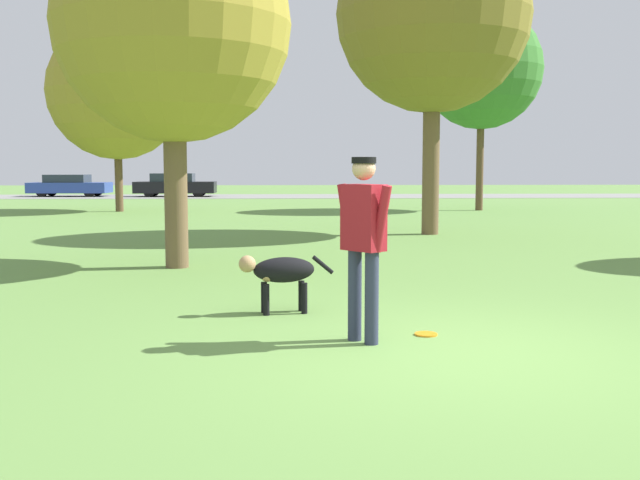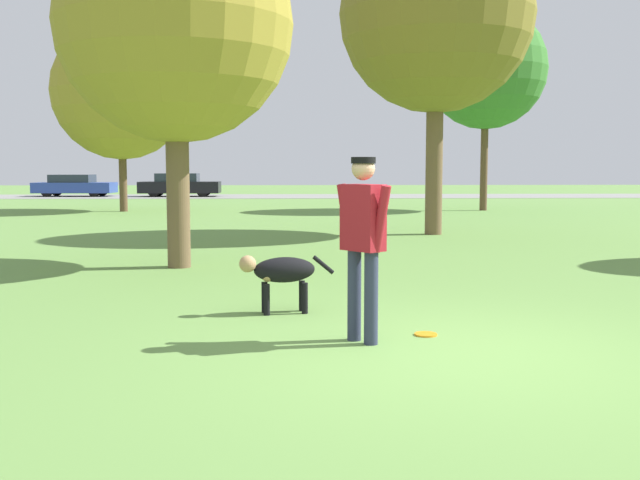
{
  "view_description": "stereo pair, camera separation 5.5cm",
  "coord_description": "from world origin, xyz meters",
  "px_view_note": "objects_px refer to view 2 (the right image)",
  "views": [
    {
      "loc": [
        -1.4,
        -6.49,
        1.65
      ],
      "look_at": [
        -1.06,
        1.13,
        0.9
      ],
      "focal_mm": 42.0,
      "sensor_mm": 36.0,
      "label": 1
    },
    {
      "loc": [
        -1.35,
        -6.5,
        1.65
      ],
      "look_at": [
        -1.06,
        1.13,
        0.9
      ],
      "focal_mm": 42.0,
      "sensor_mm": 36.0,
      "label": 2
    }
  ],
  "objects_px": {
    "dog": "(280,272)",
    "tree_far_right": "(486,69)",
    "parked_car_blue": "(74,186)",
    "tree_near_left": "(175,25)",
    "person": "(363,233)",
    "parked_car_black": "(179,185)",
    "tree_far_left": "(121,91)",
    "tree_mid_center": "(436,16)",
    "frisbee": "(426,334)"
  },
  "relations": [
    {
      "from": "dog",
      "to": "tree_far_right",
      "type": "distance_m",
      "value": 21.47
    },
    {
      "from": "parked_car_blue",
      "to": "tree_near_left",
      "type": "bearing_deg",
      "value": -69.7
    },
    {
      "from": "person",
      "to": "dog",
      "type": "xyz_separation_m",
      "value": [
        -0.79,
        1.43,
        -0.56
      ]
    },
    {
      "from": "tree_near_left",
      "to": "parked_car_blue",
      "type": "xyz_separation_m",
      "value": [
        -10.12,
        29.5,
        -3.29
      ]
    },
    {
      "from": "dog",
      "to": "tree_near_left",
      "type": "height_order",
      "value": "tree_near_left"
    },
    {
      "from": "parked_car_black",
      "to": "person",
      "type": "bearing_deg",
      "value": -78.73
    },
    {
      "from": "tree_far_left",
      "to": "tree_mid_center",
      "type": "distance_m",
      "value": 13.7
    },
    {
      "from": "tree_far_left",
      "to": "frisbee",
      "type": "bearing_deg",
      "value": -70.02
    },
    {
      "from": "person",
      "to": "tree_mid_center",
      "type": "relative_size",
      "value": 0.23
    },
    {
      "from": "dog",
      "to": "parked_car_blue",
      "type": "distance_m",
      "value": 35.48
    },
    {
      "from": "dog",
      "to": "parked_car_blue",
      "type": "xyz_separation_m",
      "value": [
        -11.84,
        33.45,
        0.13
      ]
    },
    {
      "from": "tree_mid_center",
      "to": "tree_far_right",
      "type": "distance_m",
      "value": 10.54
    },
    {
      "from": "tree_mid_center",
      "to": "tree_far_right",
      "type": "height_order",
      "value": "tree_mid_center"
    },
    {
      "from": "person",
      "to": "tree_near_left",
      "type": "distance_m",
      "value": 6.59
    },
    {
      "from": "tree_far_right",
      "to": "parked_car_blue",
      "type": "xyz_separation_m",
      "value": [
        -19.2,
        13.85,
        -4.65
      ]
    },
    {
      "from": "dog",
      "to": "tree_mid_center",
      "type": "bearing_deg",
      "value": -121.02
    },
    {
      "from": "dog",
      "to": "tree_near_left",
      "type": "xyz_separation_m",
      "value": [
        -1.72,
        3.95,
        3.43
      ]
    },
    {
      "from": "person",
      "to": "parked_car_blue",
      "type": "xyz_separation_m",
      "value": [
        -12.63,
        34.87,
        -0.43
      ]
    },
    {
      "from": "dog",
      "to": "tree_far_right",
      "type": "relative_size",
      "value": 0.15
    },
    {
      "from": "person",
      "to": "tree_far_left",
      "type": "distance_m",
      "value": 22.22
    },
    {
      "from": "tree_near_left",
      "to": "parked_car_blue",
      "type": "distance_m",
      "value": 31.36
    },
    {
      "from": "dog",
      "to": "tree_far_right",
      "type": "xyz_separation_m",
      "value": [
        7.36,
        19.59,
        4.79
      ]
    },
    {
      "from": "person",
      "to": "frisbee",
      "type": "relative_size",
      "value": 7.69
    },
    {
      "from": "tree_far_left",
      "to": "parked_car_black",
      "type": "bearing_deg",
      "value": 89.84
    },
    {
      "from": "tree_mid_center",
      "to": "dog",
      "type": "bearing_deg",
      "value": -110.2
    },
    {
      "from": "parked_car_blue",
      "to": "tree_far_left",
      "type": "bearing_deg",
      "value": -66.17
    },
    {
      "from": "frisbee",
      "to": "tree_far_left",
      "type": "relative_size",
      "value": 0.03
    },
    {
      "from": "tree_far_left",
      "to": "tree_mid_center",
      "type": "xyz_separation_m",
      "value": [
        9.64,
        -9.7,
        0.85
      ]
    },
    {
      "from": "dog",
      "to": "frisbee",
      "type": "xyz_separation_m",
      "value": [
        1.44,
        -1.16,
        -0.46
      ]
    },
    {
      "from": "dog",
      "to": "parked_car_black",
      "type": "relative_size",
      "value": 0.25
    },
    {
      "from": "tree_far_left",
      "to": "tree_far_right",
      "type": "xyz_separation_m",
      "value": [
        13.41,
        0.15,
        0.89
      ]
    },
    {
      "from": "tree_mid_center",
      "to": "tree_far_right",
      "type": "relative_size",
      "value": 1.01
    },
    {
      "from": "person",
      "to": "tree_near_left",
      "type": "relative_size",
      "value": 0.3
    },
    {
      "from": "dog",
      "to": "parked_car_blue",
      "type": "height_order",
      "value": "parked_car_blue"
    },
    {
      "from": "tree_far_left",
      "to": "parked_car_blue",
      "type": "xyz_separation_m",
      "value": [
        -5.79,
        14.0,
        -3.77
      ]
    },
    {
      "from": "dog",
      "to": "tree_far_left",
      "type": "height_order",
      "value": "tree_far_left"
    },
    {
      "from": "dog",
      "to": "frisbee",
      "type": "relative_size",
      "value": 4.81
    },
    {
      "from": "tree_mid_center",
      "to": "parked_car_blue",
      "type": "bearing_deg",
      "value": 123.07
    },
    {
      "from": "parked_car_black",
      "to": "tree_near_left",
      "type": "bearing_deg",
      "value": -81.51
    },
    {
      "from": "parked_car_blue",
      "to": "tree_mid_center",
      "type": "bearing_deg",
      "value": -55.57
    },
    {
      "from": "dog",
      "to": "tree_mid_center",
      "type": "relative_size",
      "value": 0.14
    },
    {
      "from": "tree_mid_center",
      "to": "tree_near_left",
      "type": "bearing_deg",
      "value": -132.46
    },
    {
      "from": "dog",
      "to": "parked_car_blue",
      "type": "relative_size",
      "value": 0.25
    },
    {
      "from": "tree_near_left",
      "to": "tree_mid_center",
      "type": "distance_m",
      "value": 7.97
    },
    {
      "from": "parked_car_blue",
      "to": "dog",
      "type": "bearing_deg",
      "value": -69.14
    },
    {
      "from": "frisbee",
      "to": "tree_far_left",
      "type": "distance_m",
      "value": 22.36
    },
    {
      "from": "frisbee",
      "to": "tree_near_left",
      "type": "distance_m",
      "value": 7.16
    },
    {
      "from": "person",
      "to": "frisbee",
      "type": "height_order",
      "value": "person"
    },
    {
      "from": "tree_far_right",
      "to": "tree_far_left",
      "type": "bearing_deg",
      "value": -179.36
    },
    {
      "from": "person",
      "to": "parked_car_blue",
      "type": "bearing_deg",
      "value": 159.56
    }
  ]
}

